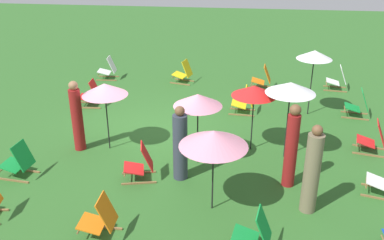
{
  "coord_description": "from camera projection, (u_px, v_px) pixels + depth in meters",
  "views": [
    {
      "loc": [
        10.05,
        2.45,
        5.09
      ],
      "look_at": [
        0.0,
        1.2,
        0.5
      ],
      "focal_mm": 39.91,
      "sensor_mm": 36.0,
      "label": 1
    }
  ],
  "objects": [
    {
      "name": "umbrella_2",
      "position": [
        254.0,
        91.0,
        10.09
      ],
      "size": [
        1.08,
        1.08,
        1.68
      ],
      "color": "black",
      "rests_on": "ground"
    },
    {
      "name": "umbrella_5",
      "position": [
        198.0,
        100.0,
        9.47
      ],
      "size": [
        1.11,
        1.11,
        1.72
      ],
      "color": "black",
      "rests_on": "ground"
    },
    {
      "name": "deckchair_3",
      "position": [
        338.0,
        79.0,
        14.49
      ],
      "size": [
        0.57,
        0.81,
        0.83
      ],
      "rotation": [
        0.0,
        0.0,
        -0.12
      ],
      "color": "olive",
      "rests_on": "ground"
    },
    {
      "name": "deckchair_7",
      "position": [
        141.0,
        164.0,
        9.31
      ],
      "size": [
        0.64,
        0.85,
        0.83
      ],
      "rotation": [
        0.0,
        0.0,
        0.23
      ],
      "color": "olive",
      "rests_on": "ground"
    },
    {
      "name": "umbrella_1",
      "position": [
        214.0,
        139.0,
        7.83
      ],
      "size": [
        1.3,
        1.3,
        1.71
      ],
      "color": "black",
      "rests_on": "ground"
    },
    {
      "name": "ground_plane",
      "position": [
        148.0,
        135.0,
        11.46
      ],
      "size": [
        40.0,
        40.0,
        0.0
      ],
      "primitive_type": "plane",
      "color": "#2D6026"
    },
    {
      "name": "deckchair_4",
      "position": [
        254.0,
        234.0,
        7.18
      ],
      "size": [
        0.6,
        0.83,
        0.83
      ],
      "rotation": [
        0.0,
        0.0,
        -0.17
      ],
      "color": "olive",
      "rests_on": "ground"
    },
    {
      "name": "person_1",
      "position": [
        180.0,
        145.0,
        9.17
      ],
      "size": [
        0.34,
        0.34,
        1.71
      ],
      "rotation": [
        0.0,
        0.0,
        6.21
      ],
      "color": "#333847",
      "rests_on": "ground"
    },
    {
      "name": "person_2",
      "position": [
        291.0,
        147.0,
        8.86
      ],
      "size": [
        0.3,
        0.3,
        1.87
      ],
      "rotation": [
        0.0,
        0.0,
        0.15
      ],
      "color": "maroon",
      "rests_on": "ground"
    },
    {
      "name": "deckchair_2",
      "position": [
        108.0,
        69.0,
        15.53
      ],
      "size": [
        0.54,
        0.8,
        0.83
      ],
      "rotation": [
        0.0,
        0.0,
        0.08
      ],
      "color": "olive",
      "rests_on": "ground"
    },
    {
      "name": "umbrella_4",
      "position": [
        315.0,
        55.0,
        11.98
      ],
      "size": [
        1.0,
        1.0,
        1.94
      ],
      "color": "black",
      "rests_on": "ground"
    },
    {
      "name": "deckchair_12",
      "position": [
        19.0,
        162.0,
        9.39
      ],
      "size": [
        0.55,
        0.81,
        0.83
      ],
      "rotation": [
        0.0,
        0.0,
        -0.11
      ],
      "color": "olive",
      "rests_on": "ground"
    },
    {
      "name": "deckchair_1",
      "position": [
        263.0,
        79.0,
        14.56
      ],
      "size": [
        0.53,
        0.8,
        0.83
      ],
      "rotation": [
        0.0,
        0.0,
        -0.08
      ],
      "color": "olive",
      "rests_on": "ground"
    },
    {
      "name": "deckchair_6",
      "position": [
        244.0,
        101.0,
        12.65
      ],
      "size": [
        0.52,
        0.79,
        0.83
      ],
      "rotation": [
        0.0,
        0.0,
        -0.06
      ],
      "color": "olive",
      "rests_on": "ground"
    },
    {
      "name": "deckchair_14",
      "position": [
        373.0,
        139.0,
        10.42
      ],
      "size": [
        0.63,
        0.84,
        0.83
      ],
      "rotation": [
        0.0,
        0.0,
        -0.22
      ],
      "color": "olive",
      "rests_on": "ground"
    },
    {
      "name": "deckchair_13",
      "position": [
        358.0,
        105.0,
        12.41
      ],
      "size": [
        0.58,
        0.82,
        0.83
      ],
      "rotation": [
        0.0,
        0.0,
        -0.15
      ],
      "color": "olive",
      "rests_on": "ground"
    },
    {
      "name": "deckchair_0",
      "position": [
        91.0,
        95.0,
        13.16
      ],
      "size": [
        0.52,
        0.79,
        0.83
      ],
      "rotation": [
        0.0,
        0.0,
        0.06
      ],
      "color": "olive",
      "rests_on": "ground"
    },
    {
      "name": "deckchair_11",
      "position": [
        100.0,
        220.0,
        7.54
      ],
      "size": [
        0.48,
        0.76,
        0.83
      ],
      "rotation": [
        0.0,
        0.0,
        0.01
      ],
      "color": "olive",
      "rests_on": "ground"
    },
    {
      "name": "umbrella_0",
      "position": [
        291.0,
        88.0,
        9.64
      ],
      "size": [
        1.14,
        1.14,
        1.9
      ],
      "color": "black",
      "rests_on": "ground"
    },
    {
      "name": "deckchair_8",
      "position": [
        183.0,
        73.0,
        15.14
      ],
      "size": [
        0.65,
        0.85,
        0.83
      ],
      "rotation": [
        0.0,
        0.0,
        -0.24
      ],
      "color": "olive",
      "rests_on": "ground"
    },
    {
      "name": "person_0",
      "position": [
        77.0,
        117.0,
        10.38
      ],
      "size": [
        0.33,
        0.33,
        1.79
      ],
      "rotation": [
        0.0,
        0.0,
        2.94
      ],
      "color": "maroon",
      "rests_on": "ground"
    },
    {
      "name": "umbrella_3",
      "position": [
        105.0,
        89.0,
        10.11
      ],
      "size": [
        1.1,
        1.1,
        1.72
      ],
      "color": "black",
      "rests_on": "ground"
    },
    {
      "name": "person_3",
      "position": [
        312.0,
        172.0,
        8.06
      ],
      "size": [
        0.34,
        0.34,
        1.84
      ],
      "rotation": [
        0.0,
        0.0,
        4.61
      ],
      "color": "#72664C",
      "rests_on": "ground"
    }
  ]
}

